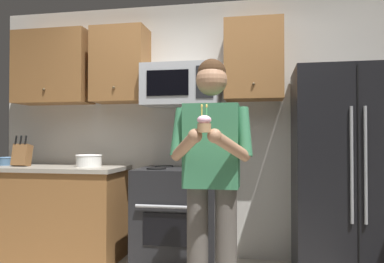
# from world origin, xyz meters

# --- Properties ---
(wall_back) EXTENTS (4.40, 0.10, 2.60)m
(wall_back) POSITION_xyz_m (0.00, 1.75, 1.30)
(wall_back) COLOR beige
(wall_back) RESTS_ON ground
(oven_range) EXTENTS (0.76, 0.70, 0.93)m
(oven_range) POSITION_xyz_m (-0.15, 1.36, 0.46)
(oven_range) COLOR black
(oven_range) RESTS_ON ground
(microwave) EXTENTS (0.74, 0.41, 0.40)m
(microwave) POSITION_xyz_m (-0.15, 1.48, 1.72)
(microwave) COLOR #9EA0A5
(refrigerator) EXTENTS (0.90, 0.75, 1.80)m
(refrigerator) POSITION_xyz_m (1.35, 1.32, 0.90)
(refrigerator) COLOR black
(refrigerator) RESTS_ON ground
(cabinet_row_upper) EXTENTS (2.78, 0.36, 0.76)m
(cabinet_row_upper) POSITION_xyz_m (-0.72, 1.53, 1.95)
(cabinet_row_upper) COLOR brown
(counter_left) EXTENTS (1.44, 0.66, 0.92)m
(counter_left) POSITION_xyz_m (-1.45, 1.38, 0.46)
(counter_left) COLOR brown
(counter_left) RESTS_ON ground
(knife_block) EXTENTS (0.16, 0.15, 0.32)m
(knife_block) POSITION_xyz_m (-1.78, 1.33, 1.03)
(knife_block) COLOR brown
(knife_block) RESTS_ON counter_left
(bowl_large_white) EXTENTS (0.26, 0.26, 0.12)m
(bowl_large_white) POSITION_xyz_m (-1.07, 1.38, 0.98)
(bowl_large_white) COLOR white
(bowl_large_white) RESTS_ON counter_left
(bowl_small_colored) EXTENTS (0.18, 0.18, 0.08)m
(bowl_small_colored) POSITION_xyz_m (-2.02, 1.43, 0.96)
(bowl_small_colored) COLOR #4C7299
(bowl_small_colored) RESTS_ON counter_left
(person) EXTENTS (0.60, 0.48, 1.76)m
(person) POSITION_xyz_m (0.28, 0.48, 1.00)
(person) COLOR #4C4742
(person) RESTS_ON ground
(cupcake) EXTENTS (0.09, 0.09, 0.17)m
(cupcake) POSITION_xyz_m (0.28, 0.15, 1.29)
(cupcake) COLOR #A87F56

